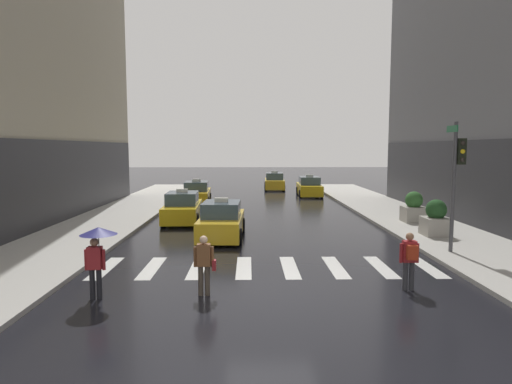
# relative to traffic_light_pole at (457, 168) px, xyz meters

# --- Properties ---
(ground_plane) EXTENTS (160.00, 160.00, 0.00)m
(ground_plane) POSITION_rel_traffic_light_pole_xyz_m (-7.03, -4.53, -3.26)
(ground_plane) COLOR black
(crosswalk_markings) EXTENTS (11.30, 2.80, 0.01)m
(crosswalk_markings) POSITION_rel_traffic_light_pole_xyz_m (-7.03, -1.53, -3.25)
(crosswalk_markings) COLOR silver
(crosswalk_markings) RESTS_ON ground
(traffic_light_pole) EXTENTS (0.44, 0.84, 4.80)m
(traffic_light_pole) POSITION_rel_traffic_light_pole_xyz_m (0.00, 0.00, 0.00)
(traffic_light_pole) COLOR #47474C
(traffic_light_pole) RESTS_ON curb_right
(taxi_lead) EXTENTS (2.05, 4.60, 1.80)m
(taxi_lead) POSITION_rel_traffic_light_pole_xyz_m (-8.84, 3.45, -2.53)
(taxi_lead) COLOR gold
(taxi_lead) RESTS_ON ground
(taxi_second) EXTENTS (2.04, 4.59, 1.80)m
(taxi_second) POSITION_rel_traffic_light_pole_xyz_m (-11.23, 7.73, -2.53)
(taxi_second) COLOR yellow
(taxi_second) RESTS_ON ground
(taxi_third) EXTENTS (2.07, 4.60, 1.80)m
(taxi_third) POSITION_rel_traffic_light_pole_xyz_m (-11.36, 15.32, -2.53)
(taxi_third) COLOR gold
(taxi_third) RESTS_ON ground
(taxi_fourth) EXTENTS (2.02, 4.58, 1.80)m
(taxi_fourth) POSITION_rel_traffic_light_pole_xyz_m (-2.59, 20.41, -2.53)
(taxi_fourth) COLOR yellow
(taxi_fourth) RESTS_ON ground
(taxi_fifth) EXTENTS (2.04, 4.59, 1.80)m
(taxi_fifth) POSITION_rel_traffic_light_pole_xyz_m (-5.16, 26.11, -2.53)
(taxi_fifth) COLOR gold
(taxi_fifth) RESTS_ON ground
(pedestrian_with_umbrella) EXTENTS (0.96, 0.96, 1.94)m
(pedestrian_with_umbrella) POSITION_rel_traffic_light_pole_xyz_m (-11.61, -4.56, -1.74)
(pedestrian_with_umbrella) COLOR black
(pedestrian_with_umbrella) RESTS_ON ground
(pedestrian_with_backpack) EXTENTS (0.55, 0.43, 1.65)m
(pedestrian_with_backpack) POSITION_rel_traffic_light_pole_xyz_m (-3.13, -4.01, -2.29)
(pedestrian_with_backpack) COLOR #333338
(pedestrian_with_backpack) RESTS_ON ground
(pedestrian_with_handbag) EXTENTS (0.60, 0.24, 1.65)m
(pedestrian_with_handbag) POSITION_rel_traffic_light_pole_xyz_m (-8.84, -4.29, -2.32)
(pedestrian_with_handbag) COLOR #473D33
(pedestrian_with_handbag) RESTS_ON ground
(planter_near_corner) EXTENTS (1.10, 1.10, 1.60)m
(planter_near_corner) POSITION_rel_traffic_light_pole_xyz_m (0.62, 3.04, -2.38)
(planter_near_corner) COLOR #A8A399
(planter_near_corner) RESTS_ON curb_right
(planter_mid_block) EXTENTS (1.10, 1.10, 1.60)m
(planter_mid_block) POSITION_rel_traffic_light_pole_xyz_m (0.98, 6.59, -2.38)
(planter_mid_block) COLOR #A8A399
(planter_mid_block) RESTS_ON curb_right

